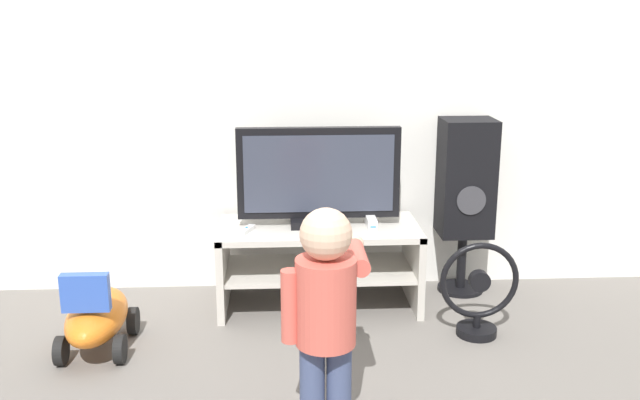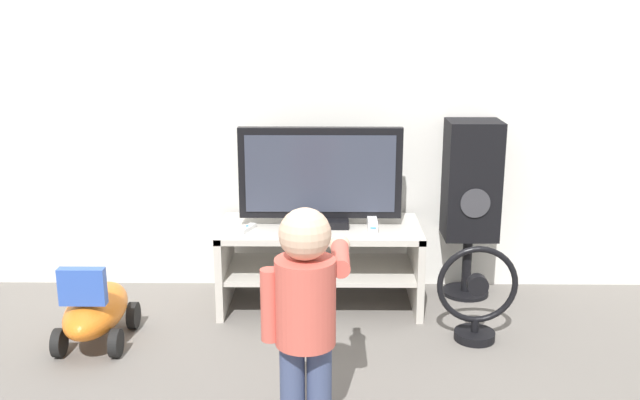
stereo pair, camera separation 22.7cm
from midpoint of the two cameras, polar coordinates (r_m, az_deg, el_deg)
ground_plane at (r=3.53m, az=1.84°, el=-9.89°), size 16.00×16.00×0.00m
wall_back at (r=3.77m, az=1.83°, el=12.16°), size 10.00×0.06×2.60m
tv_stand at (r=3.65m, az=1.80°, el=-4.26°), size 1.01×0.48×0.43m
television at (r=3.56m, az=1.85°, el=1.77°), size 0.82×0.20×0.50m
game_console at (r=3.59m, az=5.99°, el=-1.79°), size 0.05×0.20×0.05m
remote_primary at (r=3.53m, az=-4.01°, el=-2.30°), size 0.08×0.13×0.03m
child at (r=2.51m, az=1.50°, el=-8.23°), size 0.32×0.48×0.84m
speaker_tower at (r=3.80m, az=13.69°, el=1.17°), size 0.27×0.25×0.94m
floor_fan at (r=3.39m, az=14.33°, el=-7.62°), size 0.37×0.19×0.46m
ride_on_toy at (r=3.41m, az=-15.69°, el=-8.53°), size 0.29×0.53×0.41m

